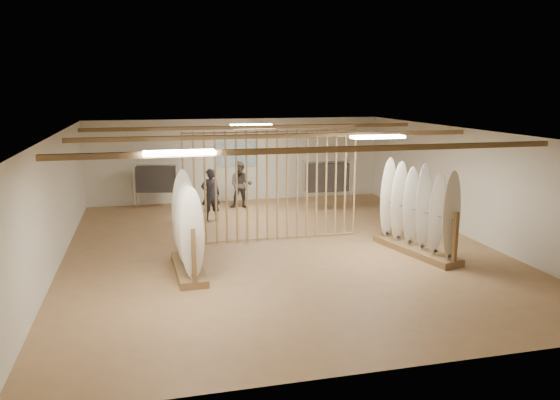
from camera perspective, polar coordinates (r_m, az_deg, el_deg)
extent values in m
plane|color=#A47B4F|center=(13.25, 0.00, -5.09)|extent=(12.00, 12.00, 0.00)
plane|color=gray|center=(12.73, 0.00, 7.07)|extent=(12.00, 12.00, 0.00)
plane|color=silver|center=(18.73, -4.45, 4.19)|extent=(12.00, 0.00, 12.00)
plane|color=silver|center=(7.42, 11.36, -7.56)|extent=(12.00, 0.00, 12.00)
plane|color=silver|center=(12.70, -22.47, -0.21)|extent=(0.00, 12.00, 12.00)
plane|color=silver|center=(14.92, 18.99, 1.69)|extent=(0.00, 12.00, 12.00)
cube|color=olive|center=(12.74, 0.00, 6.71)|extent=(9.50, 6.12, 0.10)
cube|color=white|center=(12.74, 0.00, 6.80)|extent=(1.20, 0.35, 0.06)
cylinder|color=tan|center=(13.36, -10.04, 1.05)|extent=(0.05, 0.05, 2.78)
cylinder|color=tan|center=(13.38, -8.93, 1.10)|extent=(0.05, 0.05, 2.78)
cylinder|color=tan|center=(13.41, -7.83, 1.16)|extent=(0.05, 0.05, 2.78)
cylinder|color=tan|center=(13.44, -6.73, 1.21)|extent=(0.05, 0.05, 2.78)
cylinder|color=tan|center=(13.47, -5.64, 1.26)|extent=(0.05, 0.05, 2.78)
cylinder|color=tan|center=(13.51, -4.55, 1.31)|extent=(0.05, 0.05, 2.78)
cylinder|color=tan|center=(13.55, -3.47, 1.36)|extent=(0.05, 0.05, 2.78)
cylinder|color=tan|center=(13.60, -2.40, 1.40)|extent=(0.05, 0.05, 2.78)
cylinder|color=tan|center=(13.65, -1.34, 1.45)|extent=(0.05, 0.05, 2.78)
cylinder|color=tan|center=(13.71, -0.28, 1.50)|extent=(0.05, 0.05, 2.78)
cylinder|color=tan|center=(13.77, 0.76, 1.54)|extent=(0.05, 0.05, 2.78)
cylinder|color=tan|center=(13.84, 1.80, 1.59)|extent=(0.05, 0.05, 2.78)
cylinder|color=tan|center=(13.91, 2.83, 1.63)|extent=(0.05, 0.05, 2.78)
cylinder|color=tan|center=(13.99, 3.84, 1.67)|extent=(0.05, 0.05, 2.78)
cylinder|color=tan|center=(14.07, 4.85, 1.72)|extent=(0.05, 0.05, 2.78)
cylinder|color=tan|center=(14.15, 5.84, 1.76)|extent=(0.05, 0.05, 2.78)
cylinder|color=tan|center=(14.24, 6.82, 1.80)|extent=(0.05, 0.05, 2.78)
cylinder|color=tan|center=(14.34, 7.79, 1.84)|extent=(0.05, 0.05, 2.78)
cube|color=teal|center=(18.68, -4.45, 4.79)|extent=(1.40, 0.03, 0.90)
cube|color=olive|center=(11.72, -9.52, -7.13)|extent=(0.63, 2.14, 0.15)
cylinder|color=black|center=(11.45, -9.68, -2.69)|extent=(0.08, 2.07, 0.01)
ellipsoid|color=silver|center=(10.60, -9.17, -3.41)|extent=(0.49, 0.08, 1.87)
ellipsoid|color=white|center=(11.02, -9.44, -2.84)|extent=(0.49, 0.08, 1.87)
ellipsoid|color=white|center=(11.43, -9.69, -2.32)|extent=(0.49, 0.08, 1.87)
ellipsoid|color=silver|center=(11.85, -9.92, -1.83)|extent=(0.49, 0.08, 1.87)
ellipsoid|color=silver|center=(12.27, -10.14, -1.38)|extent=(0.49, 0.08, 1.87)
cube|color=olive|center=(13.26, 13.95, -5.08)|extent=(1.13, 2.62, 0.15)
cylinder|color=black|center=(13.03, 14.15, -1.05)|extent=(0.58, 2.45, 0.01)
ellipsoid|color=silver|center=(12.24, 17.48, -1.67)|extent=(0.50, 0.17, 1.91)
ellipsoid|color=white|center=(12.54, 16.11, -1.27)|extent=(0.50, 0.17, 1.91)
ellipsoid|color=white|center=(12.85, 14.80, -0.90)|extent=(0.50, 0.17, 1.91)
ellipsoid|color=white|center=(13.17, 13.55, -0.54)|extent=(0.50, 0.17, 1.91)
ellipsoid|color=silver|center=(13.49, 12.36, -0.20)|extent=(0.50, 0.17, 1.91)
ellipsoid|color=silver|center=(13.82, 11.23, 0.13)|extent=(0.50, 0.17, 1.91)
cylinder|color=silver|center=(17.88, -12.86, 3.59)|extent=(1.32, 0.33, 0.03)
cube|color=black|center=(17.95, -12.79, 2.14)|extent=(1.30, 0.61, 0.82)
cylinder|color=silver|center=(17.98, -12.76, 1.45)|extent=(0.03, 0.03, 1.45)
cylinder|color=silver|center=(17.34, 4.95, 4.02)|extent=(1.48, 0.09, 0.03)
cube|color=black|center=(17.41, 4.93, 2.39)|extent=(1.38, 0.42, 0.90)
cylinder|color=silver|center=(17.45, 4.91, 1.62)|extent=(0.03, 0.03, 1.58)
imported|color=#222128|center=(15.95, -7.27, 0.93)|extent=(0.67, 0.48, 1.75)
imported|color=#312C25|center=(17.53, -4.11, 1.90)|extent=(0.97, 0.85, 1.72)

